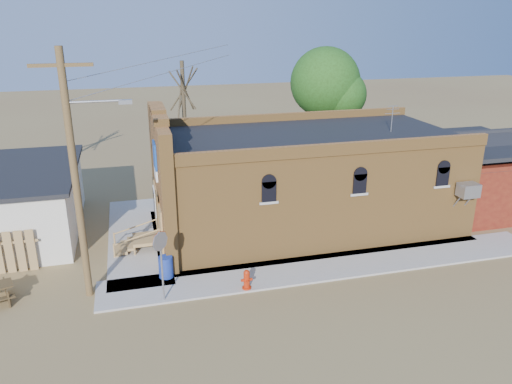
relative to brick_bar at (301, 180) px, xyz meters
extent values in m
plane|color=brown|center=(-1.64, -5.49, -2.34)|extent=(120.00, 120.00, 0.00)
cube|color=#9E9991|center=(-0.14, -4.59, -2.30)|extent=(19.00, 2.20, 0.08)
cube|color=#9E9991|center=(-7.94, 0.51, -2.30)|extent=(2.60, 10.00, 0.08)
cube|color=#A16D31|center=(0.36, 0.01, -0.09)|extent=(14.00, 7.00, 4.50)
cube|color=black|center=(0.36, 0.01, 2.21)|extent=(13.80, 6.80, 0.12)
cube|color=#A16D31|center=(-6.64, 0.01, 0.56)|extent=(0.50, 7.40, 5.80)
cube|color=#164098|center=(-6.94, -1.19, 1.66)|extent=(0.08, 1.10, 1.56)
cube|color=#939398|center=(6.46, -3.94, 0.26)|extent=(0.85, 0.65, 0.60)
cube|color=#58150F|center=(9.86, 0.01, -0.74)|extent=(5.00, 6.00, 3.20)
cylinder|color=#503D20|center=(-9.84, -4.29, 2.16)|extent=(0.26, 0.26, 9.00)
cube|color=#503D20|center=(-9.84, -4.29, 6.06)|extent=(2.00, 0.12, 0.12)
cylinder|color=#939398|center=(-8.94, -4.29, 4.86)|extent=(1.80, 0.08, 0.08)
cube|color=#939398|center=(-7.94, -4.29, 4.81)|extent=(0.45, 0.22, 0.14)
cylinder|color=#4B3D2A|center=(-4.64, 7.51, 1.41)|extent=(0.24, 0.24, 7.50)
cylinder|color=#4B3D2A|center=(4.36, 8.01, 0.81)|extent=(0.28, 0.28, 6.30)
sphere|color=#214012|center=(4.36, 8.01, 3.61)|extent=(4.40, 4.40, 4.40)
cylinder|color=#AE2309|center=(-4.06, -5.49, -2.23)|extent=(0.40, 0.40, 0.06)
cylinder|color=#AE2309|center=(-4.06, -5.49, -1.90)|extent=(0.28, 0.28, 0.59)
sphere|color=#AE2309|center=(-4.06, -5.49, -1.59)|extent=(0.24, 0.24, 0.24)
cylinder|color=#AE2309|center=(-4.06, -5.64, -1.89)|extent=(0.13, 0.15, 0.11)
cylinder|color=#AE2309|center=(-4.21, -5.49, -1.89)|extent=(0.15, 0.13, 0.11)
cylinder|color=#AE2309|center=(-3.91, -5.49, -1.89)|extent=(0.15, 0.13, 0.11)
cylinder|color=#939398|center=(-7.18, -5.49, -1.03)|extent=(0.09, 0.09, 2.46)
cylinder|color=#939398|center=(-7.18, -5.52, 0.09)|extent=(0.57, 0.53, 0.74)
cylinder|color=#A62709|center=(-7.18, -5.47, 0.09)|extent=(0.57, 0.53, 0.74)
cylinder|color=navy|center=(-6.94, -3.80, -1.83)|extent=(0.72, 0.72, 0.87)
cube|color=#44331B|center=(-12.79, -3.93, -2.02)|extent=(0.43, 1.26, 0.65)
camera|label=1|loc=(-7.96, -21.73, 7.54)|focal=35.00mm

